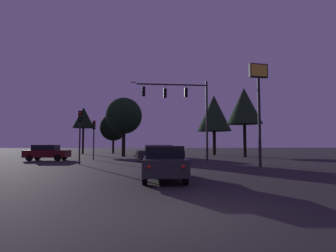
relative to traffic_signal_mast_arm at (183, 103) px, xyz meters
name	(u,v)px	position (x,y,z in m)	size (l,w,h in m)	color
ground_plane	(148,158)	(-3.20, 4.96, -5.57)	(168.00, 168.00, 0.00)	#262326
traffic_signal_mast_arm	(183,103)	(0.00, 0.00, 0.00)	(7.48, 0.37, 7.74)	#232326
traffic_light_corner_left	(80,126)	(-8.91, -3.51, -2.56)	(0.33, 0.37, 4.25)	#232326
traffic_light_corner_right	(94,132)	(-8.84, 2.88, -2.72)	(0.33, 0.37, 4.01)	#232326
car_nearside_lane	(164,162)	(-3.17, -13.43, -4.77)	(2.03, 4.63, 1.52)	#232328
car_crossing_left	(160,153)	(-2.33, -0.61, -4.78)	(4.48, 2.14, 1.52)	#232328
car_crossing_right	(47,152)	(-13.12, 2.00, -4.78)	(4.24, 2.23, 1.52)	#4C0F0F
store_sign_illuminated	(259,91)	(4.21, -7.33, -0.22)	(1.42, 0.41, 7.35)	#232326
tree_behind_sign	(124,116)	(-6.17, 9.65, -0.35)	(4.69, 4.69, 7.59)	black
tree_left_far	(113,127)	(-8.55, 21.73, -1.10)	(4.65, 4.65, 6.81)	black
tree_center_horizon	(244,106)	(8.81, 6.72, 0.75)	(4.36, 4.36, 8.62)	black
tree_right_cluster	(214,113)	(6.87, 13.45, 0.60)	(5.04, 5.04, 8.88)	black
tree_lot_edge	(84,118)	(-13.10, 19.25, 0.26)	(3.44, 3.44, 7.54)	black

